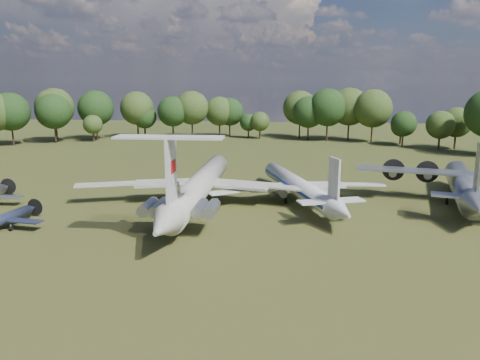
% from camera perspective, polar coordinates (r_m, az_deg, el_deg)
% --- Properties ---
extents(ground, '(300.00, 300.00, 0.00)m').
position_cam_1_polar(ground, '(70.74, -7.27, -3.39)').
color(ground, '#1E3812').
rests_on(ground, ground).
extents(il62_airliner, '(39.73, 51.24, 4.97)m').
position_cam_1_polar(il62_airliner, '(71.05, -4.88, -1.20)').
color(il62_airliner, silver).
rests_on(il62_airliner, ground).
extents(tu104_jet, '(40.20, 46.05, 3.86)m').
position_cam_1_polar(tu104_jet, '(73.96, 7.06, -1.16)').
color(tu104_jet, silver).
rests_on(tu104_jet, ground).
extents(an12_transport, '(39.49, 42.38, 4.76)m').
position_cam_1_polar(an12_transport, '(79.59, 25.59, -0.99)').
color(an12_transport, '#92959A').
rests_on(an12_transport, ground).
extents(small_prop_west, '(11.91, 15.08, 2.03)m').
position_cam_1_polar(small_prop_west, '(67.19, -26.88, -4.57)').
color(small_prop_west, black).
rests_on(small_prop_west, ground).
extents(person_on_il62, '(0.75, 0.58, 1.85)m').
position_cam_1_polar(person_on_il62, '(57.04, -7.54, -1.05)').
color(person_on_il62, '#947D4B').
rests_on(person_on_il62, il62_airliner).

